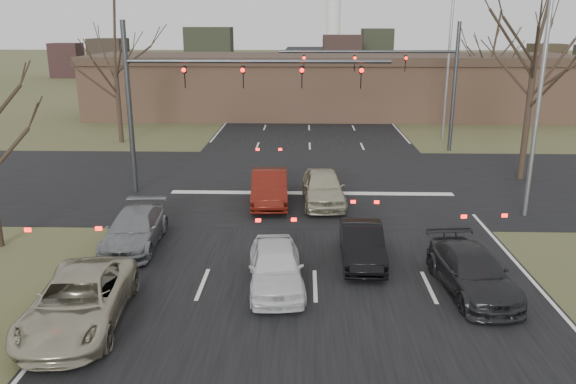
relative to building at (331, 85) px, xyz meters
The scene contains 18 objects.
ground 38.15m from the building, 93.01° to the right, with size 360.00×360.00×0.00m, color #434A27.
road_main 22.25m from the building, 95.19° to the left, with size 14.00×300.00×0.02m, color black.
road_cross 23.24m from the building, 94.97° to the right, with size 200.00×14.00×0.02m, color black.
building is the anchor object (origin of this frame).
mast_arm_near 26.14m from the building, 106.13° to the right, with size 12.12×0.24×8.00m.
mast_arm_far 15.75m from the building, 74.42° to the right, with size 11.12×0.24×8.00m.
streetlight_right_near 28.97m from the building, 76.31° to the right, with size 2.34×0.25×10.00m.
streetlight_right_far 13.53m from the building, 56.35° to the right, with size 2.34×0.25×10.00m.
tree_right_near 24.57m from the building, 67.75° to the right, with size 6.90×6.90×11.50m.
tree_left_far 20.39m from the building, 139.09° to the right, with size 5.70×5.70×9.50m.
tree_right_far 14.01m from the building, 12.99° to the right, with size 5.40×5.40×9.00m.
car_silver_suv 38.47m from the building, 102.55° to the right, with size 2.32×5.02×1.40m, color #A59F85.
car_white_sedan 35.27m from the building, 95.23° to the right, with size 1.63×4.06×1.38m, color silver.
car_black_hatch 33.08m from the building, 90.66° to the right, with size 1.36×3.90×1.28m, color black.
car_charcoal_sedan 35.35m from the building, 85.59° to the right, with size 1.79×4.41×1.28m, color black.
car_grey_ahead 33.04m from the building, 104.94° to the right, with size 1.81×4.45×1.29m, color slate.
car_red_ahead 26.94m from the building, 98.39° to the right, with size 1.57×4.50×1.48m, color #53120B.
car_silver_ahead 26.68m from the building, 93.23° to the right, with size 1.82×4.53×1.54m, color #ACA78B.
Camera 1 is at (-0.37, -12.81, 7.74)m, focal length 35.00 mm.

